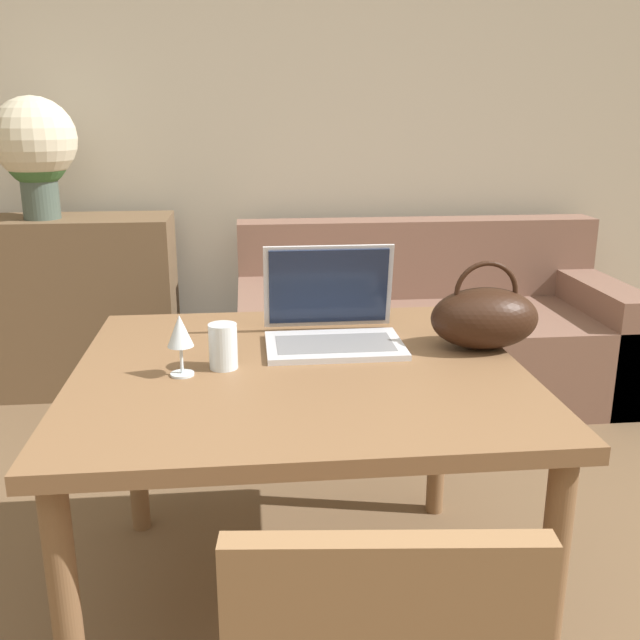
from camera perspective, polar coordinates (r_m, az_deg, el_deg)
name	(u,v)px	position (r m, az deg, el deg)	size (l,w,h in m)	color
wall_back	(274,112)	(3.85, -3.67, 16.28)	(10.00, 0.06, 2.70)	#BCB29E
dining_table	(300,396)	(1.86, -1.65, -6.09)	(1.13, 1.04, 0.73)	brown
couch	(428,336)	(3.57, 8.62, -1.28)	(1.86, 0.89, 0.82)	#7F5B4C
sideboard	(65,306)	(3.73, -19.72, 1.10)	(1.07, 0.40, 0.87)	brown
laptop	(332,317)	(2.00, 0.93, 0.25)	(0.37, 0.30, 0.26)	silver
drinking_glass	(223,346)	(1.81, -7.76, -2.09)	(0.07, 0.07, 0.12)	silver
wine_glass	(180,333)	(1.76, -11.14, -1.06)	(0.06, 0.06, 0.15)	silver
handbag	(484,317)	(1.99, 13.02, 0.23)	(0.30, 0.19, 0.24)	black
flower_vase	(35,148)	(3.60, -21.84, 12.68)	(0.38, 0.38, 0.56)	#47564C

